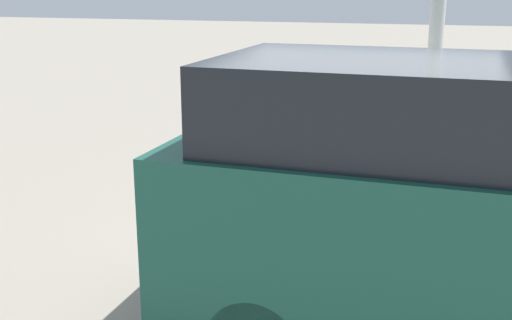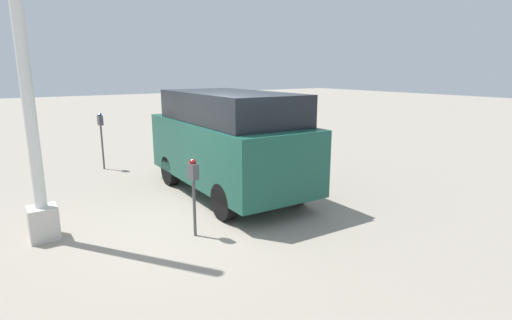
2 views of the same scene
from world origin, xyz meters
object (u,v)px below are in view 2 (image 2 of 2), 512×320
(parked_van, at_px, (229,140))
(lamp_post, at_px, (29,105))
(parking_meter_far, at_px, (101,128))
(parking_meter_near, at_px, (193,180))

(parked_van, bearing_deg, lamp_post, 98.13)
(lamp_post, distance_m, parked_van, 3.92)
(parking_meter_far, distance_m, lamp_post, 4.92)
(parking_meter_near, bearing_deg, parking_meter_far, -2.33)
(parking_meter_far, height_order, parked_van, parked_van)
(parking_meter_near, bearing_deg, lamp_post, 55.44)
(parking_meter_far, relative_size, lamp_post, 0.26)
(parking_meter_near, height_order, parking_meter_far, parking_meter_far)
(parking_meter_far, height_order, lamp_post, lamp_post)
(parking_meter_far, relative_size, parked_van, 0.35)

